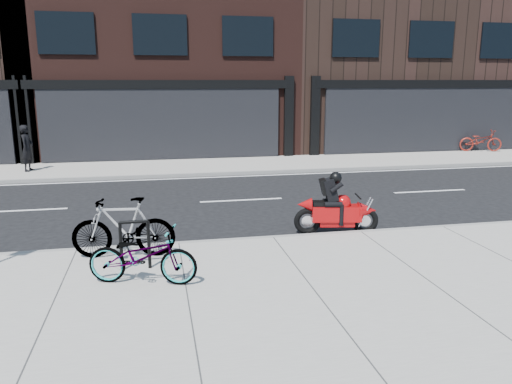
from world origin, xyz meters
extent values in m
plane|color=black|center=(0.00, 0.00, 0.00)|extent=(120.00, 120.00, 0.00)
cube|color=gray|center=(0.00, -5.00, 0.07)|extent=(60.00, 6.00, 0.13)
cube|color=gray|center=(0.00, 7.75, 0.07)|extent=(60.00, 3.50, 0.13)
cube|color=black|center=(-2.00, 14.50, 7.25)|extent=(12.00, 10.00, 14.50)
cube|color=black|center=(10.00, 14.50, 6.25)|extent=(12.00, 10.00, 12.50)
cylinder|color=black|center=(-3.05, -3.29, 0.56)|extent=(0.06, 0.06, 0.87)
cylinder|color=black|center=(-2.57, -3.28, 0.56)|extent=(0.06, 0.06, 0.87)
cylinder|color=black|center=(-2.81, -3.28, 1.00)|extent=(0.48, 0.07, 0.06)
imported|color=gray|center=(-2.67, -3.96, 0.60)|extent=(1.91, 1.10, 0.95)
imported|color=gray|center=(-3.04, -2.60, 0.71)|extent=(1.97, 0.76, 1.15)
torus|color=black|center=(2.20, -1.72, 0.30)|extent=(0.62, 0.23, 0.61)
torus|color=black|center=(0.91, -1.49, 0.30)|extent=(0.62, 0.23, 0.61)
cube|color=#A00709|center=(1.54, -1.60, 0.48)|extent=(1.15, 0.54, 0.35)
cone|color=#A00709|center=(2.23, -1.72, 0.54)|extent=(0.48, 0.47, 0.41)
sphere|color=#A00709|center=(1.68, -1.62, 0.72)|extent=(0.37, 0.37, 0.37)
cube|color=black|center=(1.27, -1.55, 0.70)|extent=(0.55, 0.34, 0.11)
cylinder|color=silver|center=(1.07, -1.35, 0.28)|extent=(0.51, 0.17, 0.08)
cube|color=black|center=(1.40, -1.57, 1.02)|extent=(0.41, 0.39, 0.54)
cube|color=black|center=(1.25, -1.55, 1.09)|extent=(0.26, 0.31, 0.37)
sphere|color=black|center=(1.51, -1.59, 1.29)|extent=(0.27, 0.27, 0.27)
imported|color=black|center=(-7.00, 7.62, 0.98)|extent=(0.52, 0.69, 1.70)
imported|color=maroon|center=(12.68, 9.00, 0.63)|extent=(2.03, 1.19, 1.01)
camera|label=1|loc=(-2.39, -11.87, 3.39)|focal=35.00mm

